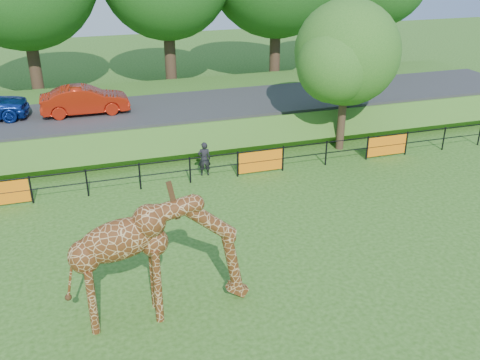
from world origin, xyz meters
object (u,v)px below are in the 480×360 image
Objects in this scene: giraffe at (160,258)px; car_red at (85,100)px; tree_east at (348,57)px; visitor at (204,159)px.

giraffe reaches higher than car_red.
visitor is at bearing -171.12° from tree_east.
car_red is 7.14m from visitor.
tree_east reaches higher than visitor.
car_red is at bearing 94.29° from giraffe.
visitor is at bearing 68.57° from giraffe.
giraffe is 14.05m from tree_east.
visitor is 7.80m from tree_east.
car_red is 2.77× the size of visitor.
giraffe is at bearing 77.37° from visitor.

